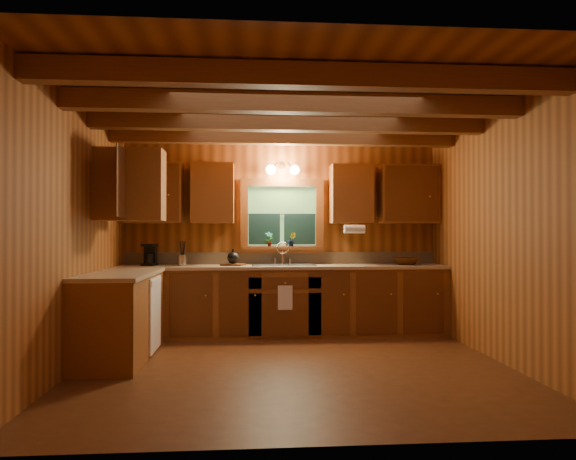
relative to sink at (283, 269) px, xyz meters
The scene contains 20 objects.
room 1.66m from the sink, 90.00° to the right, with size 4.20×4.20×4.20m.
ceiling_beams 2.29m from the sink, 90.00° to the right, with size 4.20×2.54×0.18m.
base_cabinets 0.73m from the sink, 147.14° to the right, with size 4.20×2.22×0.86m.
countertop 0.57m from the sink, 146.97° to the right, with size 4.20×2.24×0.04m.
backsplash 0.31m from the sink, 90.00° to the left, with size 4.20×0.02×0.16m, color tan.
dishwasher_panel 1.79m from the sink, 147.88° to the right, with size 0.02×0.60×0.80m, color white.
upper_cabinets 1.15m from the sink, 162.32° to the right, with size 4.19×1.77×0.78m.
window 0.72m from the sink, 90.00° to the left, with size 1.12×0.08×1.00m.
window_sill 0.34m from the sink, 90.00° to the left, with size 1.06×0.14×0.04m, color brown.
wall_sconce 1.32m from the sink, 90.00° to the left, with size 0.45×0.21×0.17m.
paper_towel_roll 1.06m from the sink, ahead, with size 0.11×0.11×0.27m, color white.
dish_towel 0.48m from the sink, 90.00° to the right, with size 0.18×0.01×0.30m, color white.
sink is the anchor object (origin of this frame).
coffee_maker 1.73m from the sink, behind, with size 0.16×0.20×0.28m.
utensil_crock 1.31m from the sink, behind, with size 0.11×0.11×0.32m.
cutting_board 0.65m from the sink, behind, with size 0.28×0.20×0.03m, color #572C12.
teakettle 0.67m from the sink, behind, with size 0.15×0.15×0.19m.
wicker_basket 1.63m from the sink, ahead, with size 0.38×0.38×0.09m, color #48230C.
potted_plant_left 0.47m from the sink, 131.63° to the left, with size 0.11×0.07×0.20m, color #572C12.
potted_plant_right 0.45m from the sink, 57.96° to the left, with size 0.10×0.08×0.19m, color #572C12.
Camera 1 is at (-0.44, -4.99, 1.29)m, focal length 31.75 mm.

